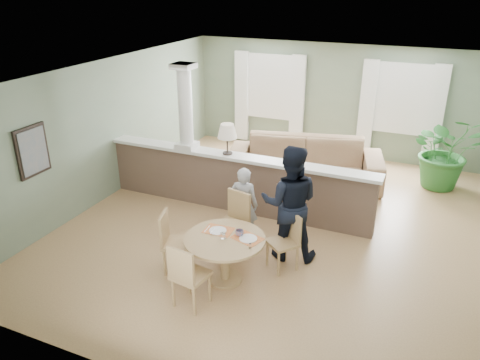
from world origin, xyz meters
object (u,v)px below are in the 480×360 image
at_px(sofa, 304,162).
at_px(houseplant, 446,151).
at_px(chair_side, 173,239).
at_px(dining_table, 225,247).
at_px(man_person, 290,203).
at_px(chair_far_boy, 234,220).
at_px(chair_far_man, 287,238).
at_px(chair_near, 187,274).
at_px(child_person, 244,205).

bearing_deg(sofa, houseplant, 5.76).
height_order(houseplant, chair_side, houseplant).
bearing_deg(chair_side, dining_table, -101.66).
distance_m(sofa, man_person, 2.99).
distance_m(chair_far_boy, chair_side, 1.07).
height_order(sofa, chair_far_man, sofa).
bearing_deg(chair_near, chair_side, -39.25).
relative_size(sofa, chair_far_boy, 3.23).
distance_m(chair_near, child_person, 1.93).
xyz_separation_m(dining_table, chair_far_man, (0.70, 0.68, -0.07)).
bearing_deg(sofa, child_person, -108.66).
relative_size(sofa, chair_near, 3.39).
bearing_deg(man_person, child_person, -26.14).
height_order(houseplant, dining_table, houseplant).
xyz_separation_m(sofa, child_person, (-0.24, -2.73, 0.18)).
xyz_separation_m(houseplant, chair_far_man, (-2.07, -4.17, -0.31)).
bearing_deg(chair_far_boy, man_person, 26.28).
bearing_deg(chair_near, houseplant, -109.64).
bearing_deg(chair_side, chair_far_man, -80.51).
height_order(child_person, man_person, man_person).
relative_size(houseplant, child_person, 1.21).
height_order(dining_table, chair_near, chair_near).
distance_m(sofa, houseplant, 2.92).
distance_m(houseplant, chair_far_boy, 5.03).
bearing_deg(chair_far_man, chair_near, -82.96).
bearing_deg(sofa, chair_far_boy, -108.26).
bearing_deg(chair_far_boy, sofa, 99.35).
distance_m(chair_side, child_person, 1.39).
height_order(chair_side, man_person, man_person).
bearing_deg(chair_near, dining_table, -96.44).
bearing_deg(dining_table, chair_far_man, 44.13).
xyz_separation_m(sofa, chair_far_boy, (-0.26, -3.08, 0.08)).
bearing_deg(chair_far_man, child_person, -168.82).
bearing_deg(chair_side, child_person, -43.42).
bearing_deg(dining_table, sofa, 89.49).
bearing_deg(houseplant, chair_far_man, -116.45).
distance_m(chair_far_boy, child_person, 0.37).
height_order(dining_table, child_person, child_person).
relative_size(houseplant, chair_side, 1.68).
bearing_deg(man_person, chair_near, 50.16).
bearing_deg(sofa, chair_far_man, -91.80).
relative_size(houseplant, man_person, 0.86).
bearing_deg(chair_far_man, man_person, 142.08).
height_order(chair_near, child_person, child_person).
xyz_separation_m(sofa, chair_side, (-0.87, -3.96, 0.05)).
xyz_separation_m(chair_far_boy, chair_side, (-0.61, -0.88, -0.03)).
height_order(chair_near, man_person, man_person).
distance_m(chair_far_boy, man_person, 0.95).
bearing_deg(chair_side, sofa, -29.01).
bearing_deg(dining_table, houseplant, 60.22).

